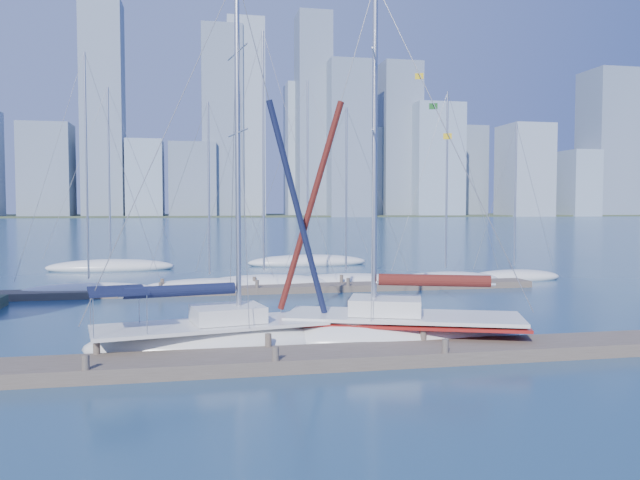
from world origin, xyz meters
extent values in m
plane|color=navy|center=(0.00, 0.00, 0.00)|extent=(700.00, 700.00, 0.00)
cube|color=brown|center=(0.00, 0.00, 0.20)|extent=(26.00, 2.00, 0.40)
cube|color=brown|center=(2.00, 16.00, 0.18)|extent=(30.00, 1.80, 0.36)
cube|color=#38472D|center=(0.00, 320.00, 0.00)|extent=(800.00, 100.00, 1.50)
ellipsoid|color=silver|center=(-1.70, 2.26, 0.23)|extent=(8.28, 4.08, 1.39)
cube|color=silver|center=(-1.70, 2.26, 0.88)|extent=(7.66, 3.76, 0.11)
cube|color=silver|center=(-1.15, 2.36, 1.20)|extent=(2.51, 2.09, 0.51)
cylinder|color=silver|center=(-0.79, 2.44, 6.49)|extent=(0.17, 0.17, 11.13)
cylinder|color=silver|center=(-2.63, 2.07, 1.95)|extent=(3.70, 0.82, 0.09)
cylinder|color=black|center=(-2.63, 2.07, 2.04)|extent=(3.46, 1.03, 0.37)
cube|color=black|center=(-4.49, 1.70, 2.13)|extent=(2.06, 2.49, 0.07)
ellipsoid|color=silver|center=(4.76, 2.21, 0.25)|extent=(8.97, 5.53, 1.50)
cube|color=silver|center=(4.76, 2.21, 0.95)|extent=(8.31, 5.11, 0.12)
cube|color=silver|center=(4.20, 2.41, 1.30)|extent=(2.87, 2.52, 0.55)
cylinder|color=silver|center=(3.82, 2.55, 6.58)|extent=(0.18, 0.18, 11.16)
cylinder|color=silver|center=(5.72, 1.86, 2.10)|extent=(3.83, 1.47, 0.10)
cylinder|color=#4D1510|center=(5.72, 1.86, 2.20)|extent=(3.63, 1.64, 0.40)
cube|color=maroon|center=(4.76, 2.21, 0.78)|extent=(8.51, 5.27, 0.10)
ellipsoid|color=silver|center=(-7.78, 16.69, 0.18)|extent=(7.38, 2.36, 0.98)
cylinder|color=silver|center=(-7.78, 16.69, 6.81)|extent=(0.11, 0.11, 11.86)
ellipsoid|color=silver|center=(-1.46, 17.23, 0.19)|extent=(7.66, 4.81, 1.02)
cylinder|color=silver|center=(-1.46, 17.23, 5.69)|extent=(0.11, 0.11, 9.52)
ellipsoid|color=silver|center=(1.63, 17.66, 0.21)|extent=(8.32, 4.41, 1.16)
cylinder|color=silver|center=(1.63, 17.66, 7.83)|extent=(0.13, 0.13, 13.54)
ellipsoid|color=silver|center=(6.59, 18.15, 0.19)|extent=(7.66, 3.24, 1.05)
cylinder|color=silver|center=(6.59, 18.15, 5.74)|extent=(0.11, 0.11, 9.57)
ellipsoid|color=silver|center=(12.74, 17.73, 0.20)|extent=(6.97, 2.27, 1.08)
cylinder|color=silver|center=(12.74, 17.73, 6.30)|extent=(0.12, 0.12, 10.63)
ellipsoid|color=silver|center=(17.80, 18.68, 0.18)|extent=(6.53, 3.13, 0.99)
cylinder|color=silver|center=(17.80, 18.68, 5.43)|extent=(0.11, 0.11, 9.05)
ellipsoid|color=silver|center=(-8.44, 30.21, 0.22)|extent=(9.47, 3.79, 1.21)
cylinder|color=silver|center=(-8.44, 30.21, 7.26)|extent=(0.13, 0.13, 12.32)
ellipsoid|color=silver|center=(6.60, 31.42, 0.23)|extent=(9.95, 5.54, 1.25)
cylinder|color=silver|center=(6.60, 31.42, 7.93)|extent=(0.14, 0.14, 13.58)
cube|color=slate|center=(-69.73, 287.50, 21.49)|extent=(22.38, 17.63, 42.98)
cube|color=#9AAAB9|center=(-47.55, 309.43, 18.83)|extent=(14.89, 17.61, 37.65)
cube|color=#8195A7|center=(-25.94, 284.92, 17.96)|extent=(16.48, 19.81, 35.93)
cube|color=slate|center=(-4.22, 286.68, 17.66)|extent=(21.94, 16.86, 35.32)
cube|color=#9AAAB9|center=(21.35, 289.48, 47.72)|extent=(17.89, 14.99, 95.43)
cube|color=#8195A7|center=(51.90, 304.67, 34.17)|extent=(17.35, 17.46, 68.34)
cube|color=slate|center=(70.99, 278.50, 37.45)|extent=(22.21, 18.95, 74.91)
cube|color=#9AAAB9|center=(91.42, 294.72, 22.57)|extent=(15.83, 17.11, 45.14)
cube|color=#8195A7|center=(115.77, 279.60, 28.16)|extent=(24.45, 18.80, 56.33)
cube|color=slate|center=(147.05, 309.52, 24.76)|extent=(15.89, 17.52, 49.52)
cube|color=#9AAAB9|center=(164.09, 278.94, 23.53)|extent=(21.96, 23.94, 47.06)
cube|color=#8195A7|center=(194.50, 279.05, 17.17)|extent=(15.57, 21.38, 34.33)
cube|color=slate|center=(213.93, 282.23, 38.69)|extent=(23.50, 23.60, 77.38)
cube|color=#9AAAB9|center=(241.25, 301.60, 31.24)|extent=(17.77, 17.08, 62.47)
cube|color=slate|center=(-45.00, 290.00, 50.17)|extent=(18.52, 18.00, 100.34)
cube|color=slate|center=(10.00, 290.00, 45.67)|extent=(19.36, 18.00, 91.34)
cube|color=slate|center=(55.00, 290.00, 50.02)|extent=(16.49, 18.00, 100.04)
cube|color=slate|center=(100.00, 290.00, 38.98)|extent=(19.75, 18.00, 77.96)
camera|label=1|loc=(-2.08, -17.90, 4.65)|focal=35.00mm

